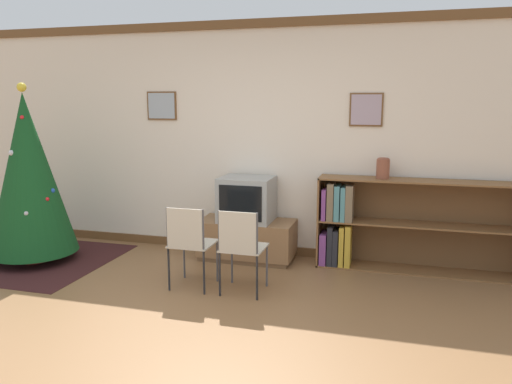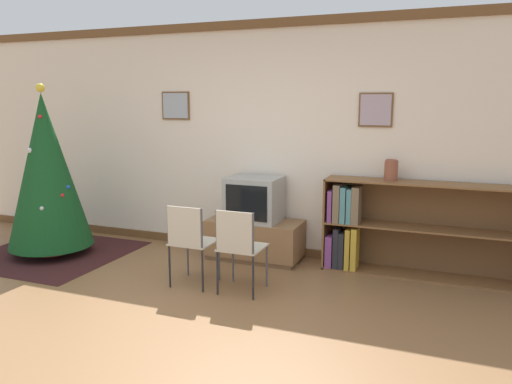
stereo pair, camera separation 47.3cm
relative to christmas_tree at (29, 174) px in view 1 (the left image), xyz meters
name	(u,v)px [view 1 (the left image)]	position (x,y,z in m)	size (l,w,h in m)	color
ground_plane	(176,346)	(2.41, -1.43, -0.99)	(24.00, 24.00, 0.00)	brown
wall_back	(262,140)	(2.41, 1.03, 0.36)	(8.73, 0.11, 2.70)	silver
area_rug	(36,260)	(0.00, 0.00, -0.99)	(1.69, 1.67, 0.01)	#381919
christmas_tree	(29,174)	(0.00, 0.00, 0.00)	(0.96, 0.96, 1.99)	maroon
tv_console	(247,240)	(2.32, 0.71, -0.77)	(1.08, 0.51, 0.45)	brown
television	(247,199)	(2.32, 0.71, -0.29)	(0.59, 0.50, 0.50)	#9E9E99
folding_chair_left	(189,242)	(2.06, -0.34, -0.52)	(0.40, 0.40, 0.82)	#BCB29E
folding_chair_right	(241,246)	(2.57, -0.34, -0.52)	(0.40, 0.40, 0.82)	#BCB29E
bookshelf	(387,225)	(3.86, 0.81, -0.52)	(2.19, 0.36, 0.99)	brown
vase	(383,168)	(3.80, 0.80, 0.11)	(0.14, 0.14, 0.22)	brown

